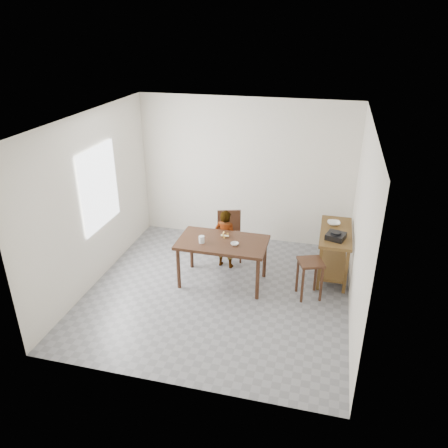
% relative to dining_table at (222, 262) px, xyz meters
% --- Properties ---
extents(floor, '(4.00, 4.00, 0.04)m').
position_rel_dining_table_xyz_m(floor, '(0.00, -0.30, -0.40)').
color(floor, gray).
rests_on(floor, ground).
extents(ceiling, '(4.00, 4.00, 0.04)m').
position_rel_dining_table_xyz_m(ceiling, '(0.00, -0.30, 2.35)').
color(ceiling, white).
rests_on(ceiling, wall_back).
extents(wall_back, '(4.00, 0.04, 2.70)m').
position_rel_dining_table_xyz_m(wall_back, '(0.00, 1.72, 0.98)').
color(wall_back, white).
rests_on(wall_back, ground).
extents(wall_front, '(4.00, 0.04, 2.70)m').
position_rel_dining_table_xyz_m(wall_front, '(0.00, -2.32, 0.98)').
color(wall_front, white).
rests_on(wall_front, ground).
extents(wall_left, '(0.04, 4.00, 2.70)m').
position_rel_dining_table_xyz_m(wall_left, '(-2.02, -0.30, 0.98)').
color(wall_left, white).
rests_on(wall_left, ground).
extents(wall_right, '(0.04, 4.00, 2.70)m').
position_rel_dining_table_xyz_m(wall_right, '(2.02, -0.30, 0.98)').
color(wall_right, white).
rests_on(wall_right, ground).
extents(window_pane, '(0.02, 1.10, 1.30)m').
position_rel_dining_table_xyz_m(window_pane, '(-1.97, -0.10, 1.12)').
color(window_pane, white).
rests_on(window_pane, wall_left).
extents(dining_table, '(1.40, 0.80, 0.75)m').
position_rel_dining_table_xyz_m(dining_table, '(0.00, 0.00, 0.00)').
color(dining_table, '#3B2113').
rests_on(dining_table, floor).
extents(prep_counter, '(0.50, 1.20, 0.80)m').
position_rel_dining_table_xyz_m(prep_counter, '(1.72, 0.70, 0.03)').
color(prep_counter, brown).
rests_on(prep_counter, floor).
extents(child, '(0.41, 0.30, 1.05)m').
position_rel_dining_table_xyz_m(child, '(-0.08, 0.51, 0.15)').
color(child, white).
rests_on(child, floor).
extents(dining_chair, '(0.52, 0.52, 0.86)m').
position_rel_dining_table_xyz_m(dining_chair, '(-0.07, 0.79, 0.05)').
color(dining_chair, '#3B2113').
rests_on(dining_chair, floor).
extents(stool, '(0.45, 0.45, 0.62)m').
position_rel_dining_table_xyz_m(stool, '(1.38, -0.07, -0.06)').
color(stool, '#3B2113').
rests_on(stool, floor).
extents(glass_tumbler, '(0.12, 0.12, 0.11)m').
position_rel_dining_table_xyz_m(glass_tumbler, '(-0.30, -0.13, 0.43)').
color(glass_tumbler, silver).
rests_on(glass_tumbler, dining_table).
extents(small_bowl, '(0.14, 0.14, 0.04)m').
position_rel_dining_table_xyz_m(small_bowl, '(0.21, -0.08, 0.39)').
color(small_bowl, white).
rests_on(small_bowl, dining_table).
extents(banana, '(0.17, 0.13, 0.05)m').
position_rel_dining_table_xyz_m(banana, '(0.00, 0.15, 0.40)').
color(banana, '#D3C752').
rests_on(banana, dining_table).
extents(serving_bowl, '(0.23, 0.23, 0.05)m').
position_rel_dining_table_xyz_m(serving_bowl, '(1.67, 0.94, 0.45)').
color(serving_bowl, white).
rests_on(serving_bowl, prep_counter).
extents(gas_burner, '(0.34, 0.34, 0.09)m').
position_rel_dining_table_xyz_m(gas_burner, '(1.71, 0.42, 0.47)').
color(gas_burner, black).
rests_on(gas_burner, prep_counter).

